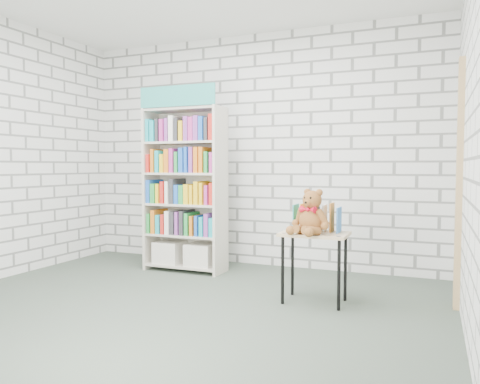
% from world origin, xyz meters
% --- Properties ---
extents(ground, '(4.50, 4.50, 0.00)m').
position_xyz_m(ground, '(0.00, 0.00, 0.00)').
color(ground, '#3E493E').
rests_on(ground, ground).
extents(room_shell, '(4.52, 4.02, 2.81)m').
position_xyz_m(room_shell, '(0.00, 0.00, 1.78)').
color(room_shell, silver).
rests_on(room_shell, ground).
extents(bookshelf, '(0.93, 0.36, 2.09)m').
position_xyz_m(bookshelf, '(-0.61, 1.36, 0.96)').
color(bookshelf, beige).
rests_on(bookshelf, ground).
extents(display_table, '(0.58, 0.40, 0.62)m').
position_xyz_m(display_table, '(1.07, 0.67, 0.54)').
color(display_table, tan).
rests_on(display_table, ground).
extents(table_books, '(0.40, 0.18, 0.24)m').
position_xyz_m(table_books, '(1.07, 0.76, 0.74)').
color(table_books, '#2AA3B8').
rests_on(table_books, display_table).
extents(teddy_bear, '(0.36, 0.35, 0.39)m').
position_xyz_m(teddy_bear, '(1.06, 0.57, 0.78)').
color(teddy_bear, brown).
rests_on(teddy_bear, display_table).
extents(door_trim, '(0.05, 0.12, 2.10)m').
position_xyz_m(door_trim, '(2.23, 0.95, 1.05)').
color(door_trim, tan).
rests_on(door_trim, ground).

